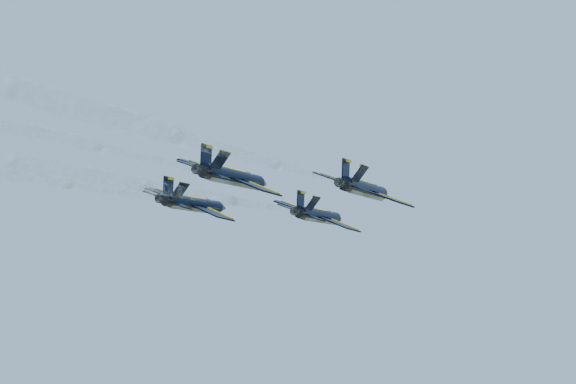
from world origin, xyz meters
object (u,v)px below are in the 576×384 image
Objects in this scene: jet_slot at (234,178)px; jet_right at (365,190)px; jet_lead at (319,216)px; jet_left at (194,204)px.

jet_right is at bearing 44.00° from jet_slot.
jet_slot is (5.89, -24.19, 0.00)m from jet_lead.
jet_left is 15.91m from jet_slot.
jet_right is 1.00× the size of jet_slot.
jet_left and jet_right have the same top height.
jet_lead and jet_slot have the same top height.
jet_lead is 1.00× the size of jet_right.
jet_left is 1.00× the size of jet_right.
jet_right is 16.57m from jet_slot.
jet_lead is 1.00× the size of jet_left.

